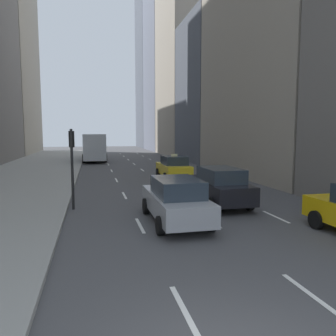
% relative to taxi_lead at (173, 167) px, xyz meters
% --- Properties ---
extents(sidewalk_left, '(8.00, 66.00, 0.15)m').
position_rel_taxi_lead_xyz_m(sidewalk_left, '(-11.00, 7.32, -0.81)').
color(sidewalk_left, gray).
rests_on(sidewalk_left, ground).
extents(lane_markings, '(5.72, 56.00, 0.01)m').
position_rel_taxi_lead_xyz_m(lane_markings, '(-1.40, 3.32, -0.87)').
color(lane_markings, white).
rests_on(lane_markings, ground).
extents(building_row_right, '(6.00, 77.99, 37.29)m').
position_rel_taxi_lead_xyz_m(building_row_right, '(8.00, 25.05, 14.98)').
color(building_row_right, slate).
rests_on(building_row_right, ground).
extents(taxi_lead, '(2.02, 4.40, 1.87)m').
position_rel_taxi_lead_xyz_m(taxi_lead, '(0.00, 0.00, 0.00)').
color(taxi_lead, yellow).
rests_on(taxi_lead, ground).
extents(sedan_black_near, '(2.02, 4.79, 1.79)m').
position_rel_taxi_lead_xyz_m(sedan_black_near, '(0.00, -8.96, 0.03)').
color(sedan_black_near, black).
rests_on(sedan_black_near, ground).
extents(sedan_silver_behind, '(2.02, 4.82, 1.73)m').
position_rel_taxi_lead_xyz_m(sedan_silver_behind, '(-2.80, -11.55, 0.00)').
color(sedan_silver_behind, '#9EA0A5').
rests_on(sedan_silver_behind, ground).
extents(city_bus, '(2.80, 11.61, 3.25)m').
position_rel_taxi_lead_xyz_m(city_bus, '(-5.61, 18.60, 0.91)').
color(city_bus, '#B7BCC1').
rests_on(city_bus, ground).
extents(traffic_light_pole, '(0.24, 0.42, 3.60)m').
position_rel_taxi_lead_xyz_m(traffic_light_pole, '(-6.75, -8.34, 1.53)').
color(traffic_light_pole, black).
rests_on(traffic_light_pole, ground).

